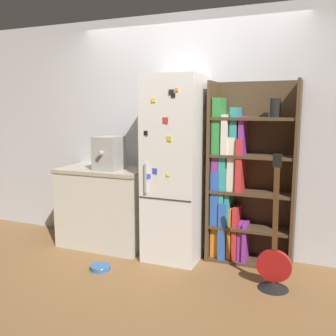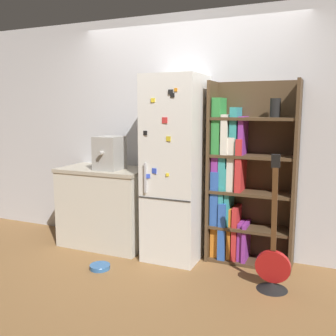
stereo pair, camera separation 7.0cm
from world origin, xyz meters
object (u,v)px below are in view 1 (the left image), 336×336
(refrigerator, at_px, (176,169))
(espresso_machine, at_px, (109,153))
(bookshelf, at_px, (240,181))
(pet_bowl, at_px, (100,267))
(guitar, at_px, (274,270))

(refrigerator, bearing_deg, espresso_machine, -176.46)
(bookshelf, height_order, pet_bowl, bookshelf)
(espresso_machine, bearing_deg, guitar, -10.49)
(bookshelf, distance_m, espresso_machine, 1.46)
(bookshelf, bearing_deg, refrigerator, -166.08)
(refrigerator, bearing_deg, bookshelf, 13.92)
(refrigerator, relative_size, bookshelf, 1.03)
(bookshelf, height_order, guitar, bookshelf)
(espresso_machine, relative_size, pet_bowl, 1.81)
(guitar, relative_size, pet_bowl, 5.98)
(guitar, bearing_deg, espresso_machine, 169.51)
(bookshelf, relative_size, pet_bowl, 9.09)
(refrigerator, height_order, pet_bowl, refrigerator)
(refrigerator, distance_m, guitar, 1.39)
(refrigerator, xyz_separation_m, pet_bowl, (-0.56, -0.62, -0.93))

